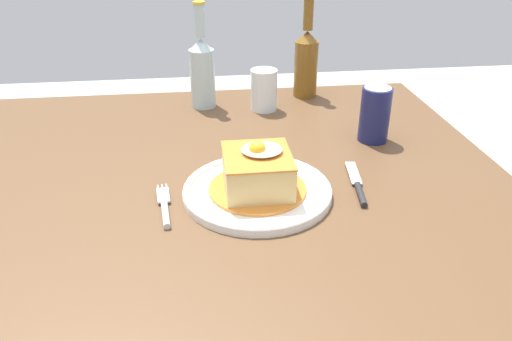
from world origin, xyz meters
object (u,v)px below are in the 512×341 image
object	(u,v)px
fork	(165,208)
beer_bottle_amber	(306,60)
knife	(359,188)
beer_bottle_clear	(202,69)
drinking_glass	(264,93)
soda_can	(375,114)
main_plate	(257,191)

from	to	relation	value
fork	beer_bottle_amber	world-z (taller)	beer_bottle_amber
knife	beer_bottle_clear	size ratio (longest dim) A/B	0.62
fork	beer_bottle_clear	xyz separation A→B (m)	(0.08, 0.50, 0.09)
beer_bottle_amber	beer_bottle_clear	bearing A→B (deg)	-169.98
drinking_glass	soda_can	bearing A→B (deg)	-45.05
beer_bottle_amber	knife	bearing A→B (deg)	-90.98
drinking_glass	fork	bearing A→B (deg)	-117.19
knife	beer_bottle_amber	xyz separation A→B (m)	(0.01, 0.53, 0.09)
soda_can	beer_bottle_amber	size ratio (longest dim) A/B	0.47
beer_bottle_amber	drinking_glass	world-z (taller)	beer_bottle_amber
fork	knife	xyz separation A→B (m)	(0.36, 0.03, -0.00)
drinking_glass	beer_bottle_clear	bearing A→B (deg)	164.68
fork	drinking_glass	bearing A→B (deg)	62.81
soda_can	fork	bearing A→B (deg)	-151.91
drinking_glass	beer_bottle_amber	bearing A→B (deg)	35.70
beer_bottle_amber	soda_can	bearing A→B (deg)	-73.79
fork	soda_can	world-z (taller)	soda_can
beer_bottle_clear	beer_bottle_amber	bearing A→B (deg)	10.02
beer_bottle_clear	beer_bottle_amber	size ratio (longest dim) A/B	1.00
beer_bottle_clear	main_plate	bearing A→B (deg)	-79.91
main_plate	knife	world-z (taller)	main_plate
main_plate	drinking_glass	distance (m)	0.43
knife	drinking_glass	xyz separation A→B (m)	(-0.12, 0.43, 0.04)
main_plate	beer_bottle_amber	xyz separation A→B (m)	(0.20, 0.52, 0.09)
soda_can	beer_bottle_clear	xyz separation A→B (m)	(-0.37, 0.26, 0.04)
beer_bottle_clear	drinking_glass	xyz separation A→B (m)	(0.15, -0.04, -0.05)
fork	beer_bottle_clear	bearing A→B (deg)	80.60
main_plate	beer_bottle_amber	size ratio (longest dim) A/B	1.03
knife	soda_can	bearing A→B (deg)	65.40
main_plate	knife	bearing A→B (deg)	-2.57
fork	beer_bottle_amber	bearing A→B (deg)	56.59
fork	beer_bottle_clear	size ratio (longest dim) A/B	0.53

